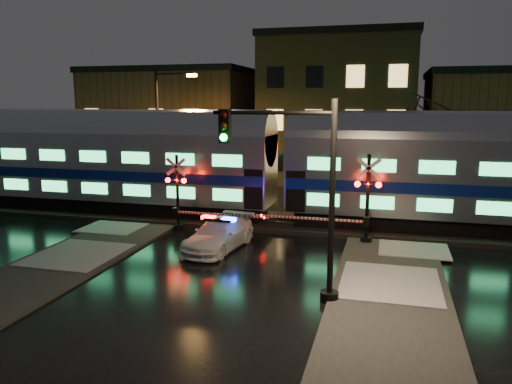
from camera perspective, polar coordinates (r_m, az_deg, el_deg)
ground at (r=22.75m, az=-1.61°, el=-6.56°), size 120.00×120.00×0.00m
ballast at (r=27.38m, az=1.39°, el=-3.38°), size 90.00×4.20×0.24m
sidewalk_left at (r=20.65m, az=-24.54°, el=-9.13°), size 4.00×20.00×0.12m
sidewalk_right at (r=16.24m, az=15.03°, el=-13.82°), size 4.00×20.00×0.12m
building_left at (r=47.03m, az=-9.24°, el=7.63°), size 14.00×10.00×9.00m
building_mid at (r=43.57m, az=9.54°, el=9.06°), size 12.00×11.00×11.50m
building_right at (r=43.80m, az=26.69°, el=6.15°), size 12.00×10.00×8.50m
train at (r=26.64m, az=2.84°, el=3.37°), size 51.00×3.12×5.92m
police_car at (r=22.64m, az=-4.27°, el=-4.88°), size 2.50×4.85×1.50m
crossing_signal_right at (r=23.70m, az=11.73°, el=-1.71°), size 5.97×0.66×4.23m
crossing_signal_left at (r=25.74m, az=-8.29°, el=-0.95°), size 5.55×0.65×3.93m
traffic_light at (r=16.38m, az=5.03°, el=-0.44°), size 4.32×0.74×6.69m
streetlight at (r=33.17m, az=-10.70°, el=7.23°), size 2.85×0.30×8.53m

